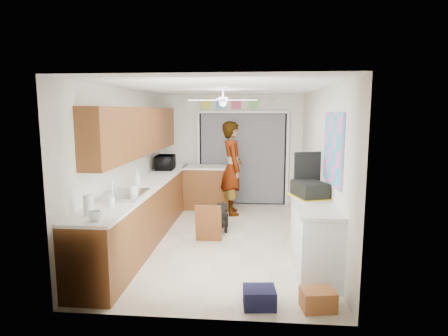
{
  "coord_description": "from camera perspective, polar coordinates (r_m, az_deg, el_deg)",
  "views": [
    {
      "loc": [
        0.56,
        -6.08,
        2.14
      ],
      "look_at": [
        0.0,
        0.4,
        1.15
      ],
      "focal_mm": 30.0,
      "sensor_mm": 36.0,
      "label": 1
    }
  ],
  "objects": [
    {
      "name": "abstract_painting",
      "position": [
        5.2,
        16.26,
        2.91
      ],
      "size": [
        0.03,
        1.15,
        0.95
      ],
      "primitive_type": "cube",
      "color": "#E454C6",
      "rests_on": "wall_right"
    },
    {
      "name": "header_frame_3",
      "position": [
        8.55,
        4.6,
        9.7
      ],
      "size": [
        0.22,
        0.02,
        0.22
      ],
      "primitive_type": "cube",
      "color": "#76B869",
      "rests_on": "wall_back"
    },
    {
      "name": "jar_b",
      "position": [
        4.99,
        -16.79,
        -4.89
      ],
      "size": [
        0.09,
        0.09,
        0.13
      ],
      "primitive_type": "cylinder",
      "rotation": [
        0.0,
        0.0,
        0.07
      ],
      "color": "silver",
      "rests_on": "left_countertop"
    },
    {
      "name": "door_trim_right",
      "position": [
        8.62,
        9.62,
        1.27
      ],
      "size": [
        0.06,
        0.04,
        2.1
      ],
      "primitive_type": "cube",
      "color": "white",
      "rests_on": "wall_back"
    },
    {
      "name": "right_counter_top",
      "position": [
        5.09,
        13.68,
        -5.47
      ],
      "size": [
        0.54,
        1.44,
        0.04
      ],
      "primitive_type": "cube",
      "color": "white",
      "rests_on": "right_counter_base"
    },
    {
      "name": "header_frame_2",
      "position": [
        8.56,
        1.88,
        9.72
      ],
      "size": [
        0.22,
        0.02,
        0.22
      ],
      "primitive_type": "cube",
      "color": "#CE4D6E",
      "rests_on": "wall_back"
    },
    {
      "name": "ceiling_fan",
      "position": [
        6.3,
        -0.16,
        10.3
      ],
      "size": [
        1.14,
        1.14,
        0.24
      ],
      "primitive_type": "cube",
      "color": "white",
      "rests_on": "ceiling"
    },
    {
      "name": "suitcase",
      "position": [
        5.43,
        12.91,
        -3.17
      ],
      "size": [
        0.51,
        0.59,
        0.21
      ],
      "primitive_type": "cube",
      "rotation": [
        0.0,
        0.0,
        0.32
      ],
      "color": "black",
      "rests_on": "right_counter_top"
    },
    {
      "name": "header_frame_0",
      "position": [
        8.63,
        -2.84,
        9.71
      ],
      "size": [
        0.22,
        0.02,
        0.22
      ],
      "primitive_type": "cube",
      "color": "#CED045",
      "rests_on": "wall_back"
    },
    {
      "name": "cardboard_box",
      "position": [
        4.43,
        14.12,
        -18.86
      ],
      "size": [
        0.4,
        0.32,
        0.22
      ],
      "primitive_type": "cube",
      "rotation": [
        0.0,
        0.0,
        0.16
      ],
      "color": "#C16B3C",
      "rests_on": "floor"
    },
    {
      "name": "right_counter_base",
      "position": [
        5.22,
        13.61,
        -10.47
      ],
      "size": [
        0.5,
        1.4,
        0.9
      ],
      "primitive_type": "cube",
      "color": "white",
      "rests_on": "floor"
    },
    {
      "name": "header_frame_1",
      "position": [
        8.59,
        -0.49,
        9.73
      ],
      "size": [
        0.22,
        0.02,
        0.22
      ],
      "primitive_type": "cube",
      "color": "#4FA0D3",
      "rests_on": "wall_back"
    },
    {
      "name": "wall_back",
      "position": [
        8.64,
        1.19,
        2.74
      ],
      "size": [
        3.2,
        0.0,
        3.2
      ],
      "primitive_type": "plane",
      "rotation": [
        1.57,
        0.0,
        0.0
      ],
      "color": "silver",
      "rests_on": "ground"
    },
    {
      "name": "route66_sign",
      "position": [
        8.68,
        -5.16,
        9.68
      ],
      "size": [
        0.22,
        0.02,
        0.26
      ],
      "primitive_type": "cube",
      "color": "silver",
      "rests_on": "wall_back"
    },
    {
      "name": "wall_right",
      "position": [
        6.23,
        14.5,
        0.17
      ],
      "size": [
        0.0,
        5.0,
        5.0
      ],
      "primitive_type": "plane",
      "rotation": [
        1.57,
        0.0,
        -1.57
      ],
      "color": "silver",
      "rests_on": "ground"
    },
    {
      "name": "man",
      "position": [
        7.76,
        1.28,
        -0.03
      ],
      "size": [
        0.61,
        0.79,
        1.94
      ],
      "primitive_type": "imported",
      "rotation": [
        0.0,
        0.0,
        1.8
      ],
      "color": "white",
      "rests_on": "floor"
    },
    {
      "name": "wall_front",
      "position": [
        3.73,
        -3.83,
        -5.17
      ],
      "size": [
        3.2,
        0.0,
        3.2
      ],
      "primitive_type": "plane",
      "rotation": [
        -1.57,
        0.0,
        0.0
      ],
      "color": "silver",
      "rests_on": "ground"
    },
    {
      "name": "faucet",
      "position": [
        5.58,
        -16.63,
        -2.98
      ],
      "size": [
        0.03,
        0.03,
        0.22
      ],
      "primitive_type": "cylinder",
      "color": "silver",
      "rests_on": "left_countertop"
    },
    {
      "name": "cup",
      "position": [
        4.4,
        -19.05,
        -6.9
      ],
      "size": [
        0.16,
        0.16,
        0.11
      ],
      "primitive_type": "imported",
      "rotation": [
        0.0,
        0.0,
        -0.12
      ],
      "color": "white",
      "rests_on": "left_countertop"
    },
    {
      "name": "door_trim_head",
      "position": [
        8.52,
        2.88,
        8.51
      ],
      "size": [
        2.1,
        0.04,
        0.06
      ],
      "primitive_type": "cube",
      "color": "white",
      "rests_on": "wall_back"
    },
    {
      "name": "dog",
      "position": [
        6.83,
        -0.32,
        -7.41
      ],
      "size": [
        0.3,
        0.65,
        0.5
      ],
      "primitive_type": "cube",
      "rotation": [
        0.0,
        0.0,
        0.04
      ],
      "color": "black",
      "rests_on": "floor"
    },
    {
      "name": "soap_bottle",
      "position": [
        6.24,
        -13.12,
        -1.41
      ],
      "size": [
        0.12,
        0.12,
        0.27
      ],
      "primitive_type": "imported",
      "rotation": [
        0.0,
        0.0,
        -0.2
      ],
      "color": "silver",
      "rests_on": "left_countertop"
    },
    {
      "name": "microwave",
      "position": [
        7.87,
        -8.92,
        0.86
      ],
      "size": [
        0.4,
        0.56,
        0.29
      ],
      "primitive_type": "imported",
      "rotation": [
        0.0,
        0.0,
        1.65
      ],
      "color": "black",
      "rests_on": "left_countertop"
    },
    {
      "name": "sink_basin",
      "position": [
        5.53,
        -14.75,
        -4.0
      ],
      "size": [
        0.5,
        0.76,
        0.06
      ],
      "primitive_type": "cube",
      "color": "silver",
      "rests_on": "left_countertop"
    },
    {
      "name": "wall_left",
      "position": [
        6.51,
        -14.49,
        0.52
      ],
      "size": [
        0.0,
        5.0,
        5.0
      ],
      "primitive_type": "plane",
      "rotation": [
        1.57,
        0.0,
        1.57
      ],
      "color": "silver",
      "rests_on": "ground"
    },
    {
      "name": "floor",
      "position": [
        6.47,
        -0.31,
        -10.67
      ],
      "size": [
        5.0,
        5.0,
        0.0
      ],
      "primitive_type": "plane",
      "color": "beige",
      "rests_on": "ground"
    },
    {
      "name": "upper_cabinets",
      "position": [
        6.6,
        -12.78,
        5.49
      ],
      "size": [
        0.32,
        4.0,
        0.8
      ],
      "primitive_type": "cube",
      "color": "brown",
      "rests_on": "wall_left"
    },
    {
      "name": "cabinet_door_panel",
      "position": [
        6.2,
        -2.4,
        -8.42
      ],
      "size": [
        0.43,
        0.18,
        0.64
      ],
      "primitive_type": "cube",
      "rotation": [
        0.21,
        0.0,
        0.03
      ],
      "color": "brown",
      "rests_on": "floor"
    },
    {
      "name": "navy_crate",
      "position": [
        4.38,
        5.4,
        -19.04
      ],
      "size": [
        0.38,
        0.32,
        0.22
      ],
      "primitive_type": "cube",
      "rotation": [
        0.0,
        0.0,
        0.09
      ],
      "color": "black",
      "rests_on": "floor"
    },
    {
      "name": "paper_towel_roll",
      "position": [
        4.62,
        -19.97,
        -5.36
      ],
      "size": [
        0.14,
        0.14,
        0.24
      ],
      "primitive_type": "cylinder",
      "rotation": [
        0.0,
        0.0,
        -0.25
      ],
      "color": "white",
      "rests_on": "left_countertop"
    },
    {
      "name": "peninsula_base",
      "position": [
        8.32,
        -2.49,
        -3.07
      ],
      "size": [
        1.0,
        0.6,
        0.9
      ],
      "primitive_type": "cube",
      "color": "brown",
      "rests_on": "floor"
    },
    {
      "name": "header_frame_4",
      "position": [
        8.56,
        7.31,
        9.66
      ],
      "size": [
        0.22,
        0.02,
        0.22
      ],
      "primitive_type": "cube",
      "color": "beige",
      "rests_on": "wall_back"
    },
    {
      "name": "curtain_panel",
      "position": [
        8.58,
        2.82,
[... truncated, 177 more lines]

